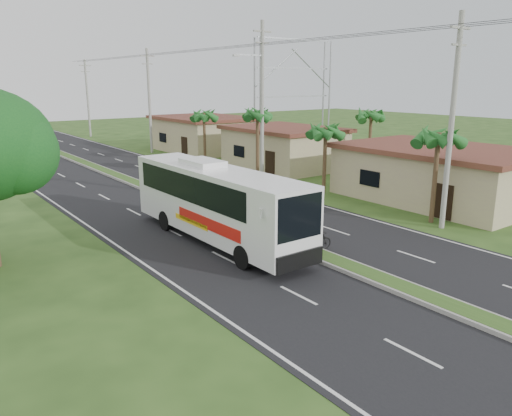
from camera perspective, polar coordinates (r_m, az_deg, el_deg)
ground at (r=21.03m, az=12.10°, el=-7.43°), size 180.00×180.00×0.00m
road_asphalt at (r=36.75m, az=-11.86°, el=1.98°), size 14.00×160.00×0.02m
median_strip at (r=36.73m, az=-11.87°, el=2.12°), size 1.20×160.00×0.18m
lane_edge_left at (r=34.59m, az=-21.95°, el=0.45°), size 0.12×160.00×0.01m
lane_edge_right at (r=39.94m, az=-3.12°, el=3.23°), size 0.12×160.00×0.01m
shop_near at (r=34.92m, az=20.20°, el=3.72°), size 8.60×12.60×3.52m
shop_mid at (r=45.53m, az=3.17°, el=6.97°), size 7.60×10.60×3.67m
shop_far at (r=56.93m, az=-5.96°, el=8.47°), size 8.60×11.60×3.82m
palm_verge_a at (r=28.74m, az=20.14°, el=7.59°), size 2.40×2.40×5.45m
palm_verge_b at (r=34.81m, az=7.96°, el=8.72°), size 2.40×2.40×5.05m
palm_verge_c at (r=39.67m, az=0.16°, el=10.64°), size 2.40×2.40×5.85m
palm_verge_d at (r=47.46m, az=-5.97°, el=10.48°), size 2.40×2.40×5.25m
palm_behind_shop at (r=42.71m, az=13.04°, el=10.29°), size 2.40×2.40×5.65m
utility_pole_a at (r=27.70m, az=21.46°, el=9.20°), size 1.60×0.28×11.00m
utility_pole_b at (r=38.61m, az=0.67°, el=12.22°), size 3.20×0.28×12.00m
utility_pole_c at (r=55.88m, az=-12.09°, el=11.97°), size 1.60×0.28×11.00m
utility_pole_d at (r=74.52m, az=-18.70°, el=11.87°), size 1.60×0.28×10.50m
billboard_lattice at (r=56.44m, az=4.34°, el=13.43°), size 10.18×1.18×12.07m
coach_bus_main at (r=24.21m, az=-4.63°, el=1.07°), size 2.65×12.11×3.91m
motorcyclist at (r=23.17m, az=7.06°, el=-2.96°), size 1.59×0.64×2.24m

